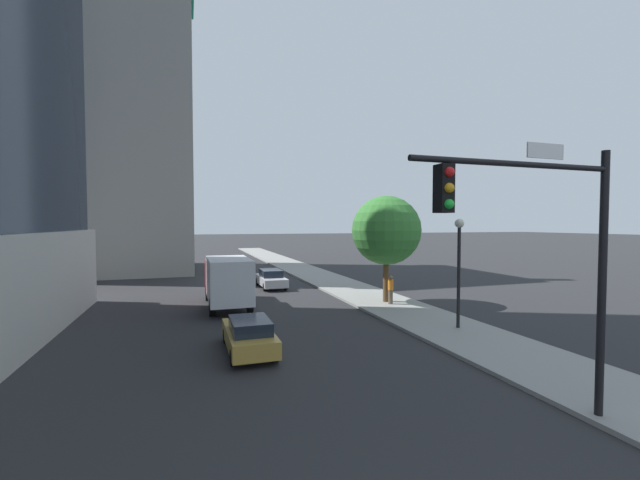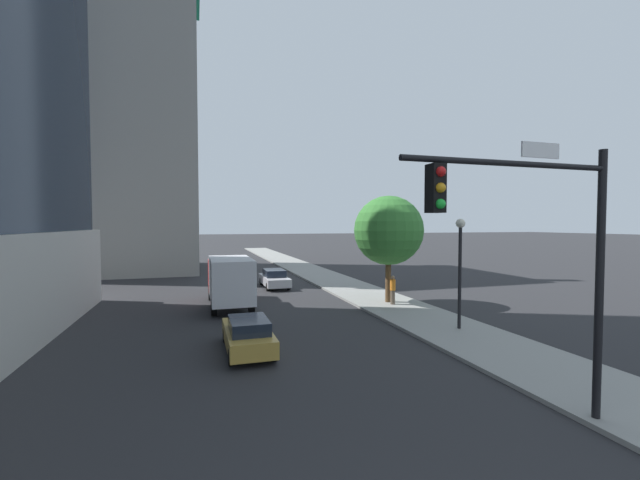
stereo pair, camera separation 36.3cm
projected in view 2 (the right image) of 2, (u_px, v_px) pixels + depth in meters
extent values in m
cube|color=gray|center=(389.00, 304.00, 25.14)|extent=(4.36, 120.00, 0.15)
cube|color=#9E9B93|center=(125.00, 111.00, 42.97)|extent=(14.80, 14.38, 34.60)
cube|color=red|center=(166.00, 66.00, 40.02)|extent=(0.90, 0.90, 41.86)
cylinder|color=black|center=(599.00, 285.00, 10.13)|extent=(0.20, 0.20, 6.84)
cylinder|color=black|center=(511.00, 163.00, 9.17)|extent=(5.68, 0.14, 0.14)
cube|color=black|center=(435.00, 188.00, 8.61)|extent=(0.32, 0.36, 1.05)
sphere|color=red|center=(441.00, 172.00, 8.41)|extent=(0.22, 0.22, 0.22)
sphere|color=orange|center=(441.00, 188.00, 8.43)|extent=(0.22, 0.22, 0.22)
sphere|color=green|center=(440.00, 204.00, 8.44)|extent=(0.22, 0.22, 0.22)
cube|color=white|center=(540.00, 150.00, 9.41)|extent=(1.10, 0.04, 0.36)
cylinder|color=black|center=(460.00, 278.00, 18.93)|extent=(0.16, 0.16, 4.83)
sphere|color=silver|center=(461.00, 223.00, 18.83)|extent=(0.44, 0.44, 0.44)
cylinder|color=brown|center=(388.00, 279.00, 25.43)|extent=(0.36, 0.36, 2.92)
sphere|color=#387F33|center=(388.00, 230.00, 25.31)|extent=(4.40, 4.40, 4.40)
cube|color=#B7B7BC|center=(274.00, 280.00, 32.24)|extent=(1.83, 4.76, 0.63)
cube|color=#19212D|center=(274.00, 273.00, 32.26)|extent=(1.54, 2.38, 0.54)
cylinder|color=black|center=(261.00, 281.00, 33.56)|extent=(0.22, 0.63, 0.63)
cylinder|color=black|center=(280.00, 280.00, 34.04)|extent=(0.22, 0.63, 0.63)
cylinder|color=black|center=(268.00, 287.00, 30.47)|extent=(0.22, 0.63, 0.63)
cylinder|color=black|center=(288.00, 286.00, 30.95)|extent=(0.22, 0.63, 0.63)
cube|color=#AD8938|center=(248.00, 337.00, 16.05)|extent=(1.73, 4.35, 0.65)
cube|color=#19212D|center=(249.00, 325.00, 15.64)|extent=(1.46, 2.15, 0.50)
cylinder|color=black|center=(226.00, 335.00, 17.25)|extent=(0.22, 0.62, 0.62)
cylinder|color=black|center=(261.00, 332.00, 17.70)|extent=(0.22, 0.62, 0.62)
cylinder|color=black|center=(231.00, 357.00, 14.43)|extent=(0.22, 0.62, 0.62)
cylinder|color=black|center=(273.00, 353.00, 14.88)|extent=(0.22, 0.62, 0.62)
cube|color=#B21E1E|center=(227.00, 275.00, 27.13)|extent=(2.37, 1.98, 2.09)
cube|color=silver|center=(231.00, 279.00, 23.69)|extent=(2.37, 4.93, 2.49)
cylinder|color=black|center=(211.00, 293.00, 26.87)|extent=(0.30, 1.00, 1.00)
cylinder|color=black|center=(242.00, 291.00, 27.49)|extent=(0.30, 1.00, 1.00)
cylinder|color=black|center=(214.00, 307.00, 22.25)|extent=(0.30, 1.00, 1.00)
cylinder|color=black|center=(251.00, 305.00, 22.87)|extent=(0.30, 1.00, 1.00)
cylinder|color=brown|center=(393.00, 297.00, 24.72)|extent=(0.28, 0.28, 0.87)
cylinder|color=orange|center=(393.00, 285.00, 24.69)|extent=(0.34, 0.34, 0.67)
sphere|color=#997051|center=(393.00, 278.00, 24.67)|extent=(0.24, 0.24, 0.24)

